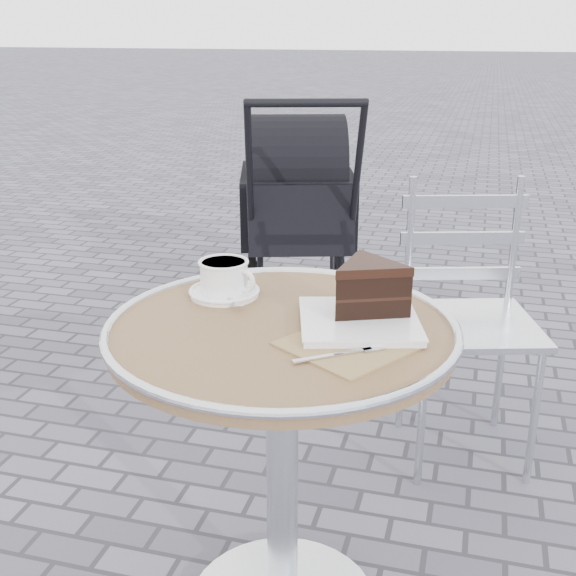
% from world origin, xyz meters
% --- Properties ---
extents(cafe_table, '(0.72, 0.72, 0.74)m').
position_xyz_m(cafe_table, '(0.00, 0.00, 0.57)').
color(cafe_table, silver).
rests_on(cafe_table, ground).
extents(cappuccino_set, '(0.16, 0.17, 0.08)m').
position_xyz_m(cappuccino_set, '(-0.17, 0.14, 0.77)').
color(cappuccino_set, white).
rests_on(cappuccino_set, cafe_table).
extents(cake_plate_set, '(0.29, 0.39, 0.13)m').
position_xyz_m(cake_plate_set, '(0.16, 0.06, 0.79)').
color(cake_plate_set, '#937350').
rests_on(cake_plate_set, cafe_table).
extents(bistro_chair, '(0.49, 0.49, 0.87)m').
position_xyz_m(bistro_chair, '(0.34, 0.88, 0.54)').
color(bistro_chair, silver).
rests_on(bistro_chair, ground).
extents(baby_stroller, '(0.73, 1.11, 1.06)m').
position_xyz_m(baby_stroller, '(-0.43, 1.80, 0.48)').
color(baby_stroller, black).
rests_on(baby_stroller, ground).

